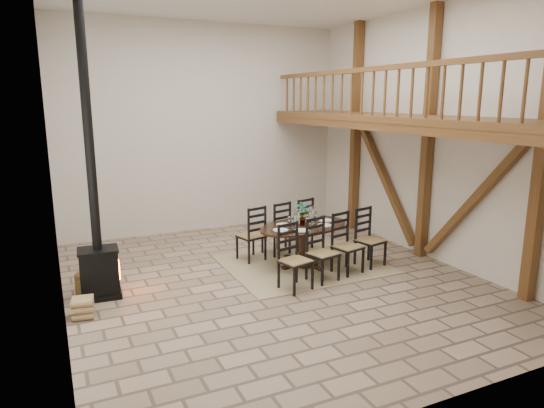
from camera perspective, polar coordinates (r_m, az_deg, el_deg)
name	(u,v)px	position (r m, az deg, el deg)	size (l,w,h in m)	color
ground	(274,280)	(8.87, 0.29, -8.99)	(8.00, 8.00, 0.00)	tan
room_shell	(335,110)	(8.85, 7.43, 10.86)	(7.02, 8.02, 5.01)	silver
rug	(303,264)	(9.69, 3.71, -7.07)	(3.00, 2.50, 0.02)	tan
dining_table	(307,246)	(9.50, 4.12, -4.93)	(2.55, 2.61, 1.26)	black
wood_stove	(96,231)	(8.32, -19.97, -3.03)	(0.67, 0.54, 5.00)	black
log_basket	(93,283)	(8.73, -20.31, -8.74)	(0.56, 0.56, 0.47)	brown
log_stack	(83,308)	(7.94, -21.35, -11.30)	(0.35, 0.36, 0.32)	tan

